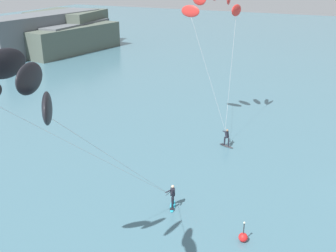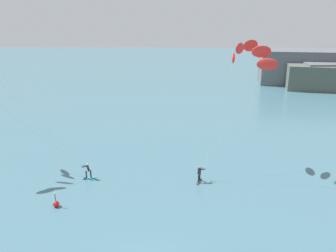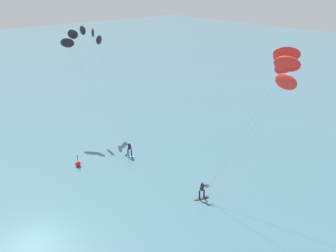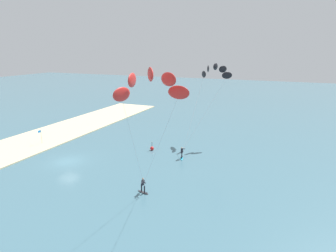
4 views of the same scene
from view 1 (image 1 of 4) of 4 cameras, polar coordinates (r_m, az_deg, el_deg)
The scene contains 4 objects.
kitesurfer_nearshore at distance 39.04m, azimuth 6.67°, elevation 16.50°, with size 7.42×6.99×13.47m.
kitesurfer_mid_water at distance 16.01m, azimuth -20.42°, elevation 4.80°, with size 12.83×5.40×12.62m.
marker_buoy at distance 25.02m, azimuth 10.72°, elevation -15.38°, with size 0.56×0.56×1.38m.
distant_headland at distance 84.05m, azimuth -15.44°, elevation 12.68°, with size 27.79×17.54×7.10m.
Camera 1 is at (-28.21, 4.10, 15.27)m, focal length 42.51 mm.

